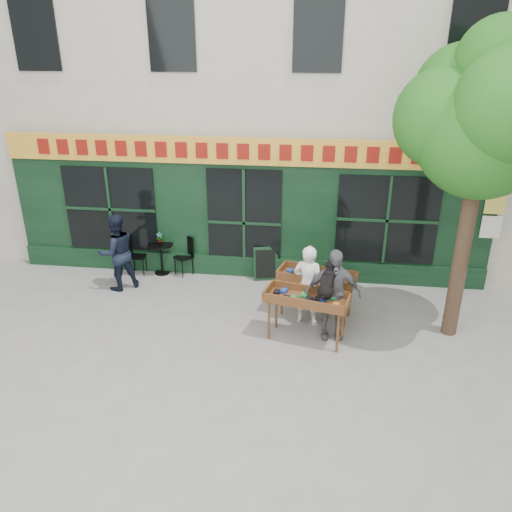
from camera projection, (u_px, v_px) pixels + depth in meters
The scene contains 14 objects.
ground at pixel (227, 325), 9.90m from camera, with size 80.00×80.00×0.00m, color slate.
building at pixel (264, 51), 13.41m from camera, with size 14.00×7.26×10.00m.
street_tree at pixel (488, 113), 8.10m from camera, with size 3.05×2.90×5.60m.
book_cart_center at pixel (307, 301), 9.11m from camera, with size 1.60×0.94×0.99m.
dog at pixel (327, 280), 8.83m from camera, with size 0.34×0.60×0.60m, color black, non-canonical shape.
woman at pixel (308, 285), 9.70m from camera, with size 0.60×0.39×1.64m, color white.
book_cart_right at pixel (317, 279), 9.94m from camera, with size 1.61×0.97×0.99m.
man_right at pixel (332, 294), 9.20m from camera, with size 1.04×0.43×1.78m, color #5A5A5F.
bistro_table at pixel (161, 252), 11.94m from camera, with size 0.60×0.60×0.76m.
bistro_chair_left at pixel (134, 252), 11.92m from camera, with size 0.40×0.40×0.95m.
bistro_chair_right at pixel (186, 252), 11.92m from camera, with size 0.51×0.51×0.95m.
potted_plant at pixel (160, 238), 11.79m from camera, with size 0.15×0.10×0.29m, color gray.
man_left at pixel (117, 252), 11.08m from camera, with size 0.86×0.67×1.76m, color black.
chalkboard at pixel (266, 264), 11.68m from camera, with size 0.59×0.31×0.79m.
Camera 1 is at (1.69, -8.43, 5.13)m, focal length 35.00 mm.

